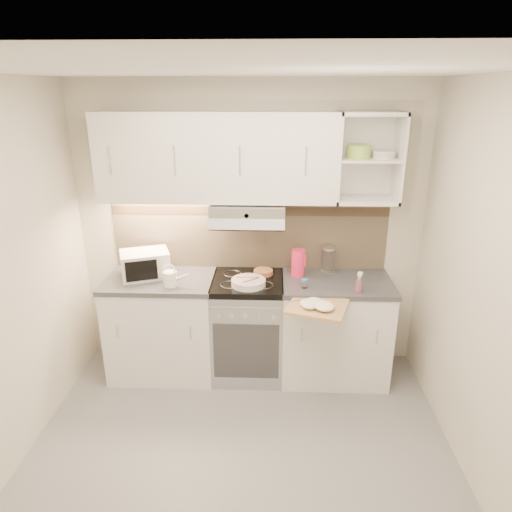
{
  "coord_description": "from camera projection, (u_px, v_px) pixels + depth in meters",
  "views": [
    {
      "loc": [
        0.21,
        -2.44,
        2.4
      ],
      "look_at": [
        0.08,
        0.95,
        1.17
      ],
      "focal_mm": 32.0,
      "sensor_mm": 36.0,
      "label": 1
    }
  ],
  "objects": [
    {
      "name": "microwave",
      "position": [
        145.0,
        264.0,
        3.87
      ],
      "size": [
        0.47,
        0.41,
        0.22
      ],
      "rotation": [
        0.0,
        0.0,
        0.36
      ],
      "color": "silver",
      "rests_on": "worktop_left"
    },
    {
      "name": "worktop_left",
      "position": [
        160.0,
        280.0,
        3.88
      ],
      "size": [
        0.92,
        0.62,
        0.04
      ],
      "primitive_type": "cube",
      "color": "#47474C",
      "rests_on": "base_cabinet_left"
    },
    {
      "name": "spray_bottle",
      "position": [
        359.0,
        284.0,
        3.58
      ],
      "size": [
        0.07,
        0.07,
        0.18
      ],
      "rotation": [
        0.0,
        0.0,
        -0.42
      ],
      "color": "pink",
      "rests_on": "worktop_right"
    },
    {
      "name": "worktop_right",
      "position": [
        337.0,
        283.0,
        3.82
      ],
      "size": [
        0.92,
        0.62,
        0.04
      ],
      "primitive_type": "cube",
      "color": "#47474C",
      "rests_on": "base_cabinet_right"
    },
    {
      "name": "ground",
      "position": [
        240.0,
        463.0,
        3.12
      ],
      "size": [
        3.0,
        3.0,
        0.0
      ],
      "primitive_type": "plane",
      "color": "gray",
      "rests_on": "ground"
    },
    {
      "name": "cutting_board",
      "position": [
        317.0,
        307.0,
        3.42
      ],
      "size": [
        0.52,
        0.49,
        0.02
      ],
      "primitive_type": "cube",
      "rotation": [
        0.0,
        0.0,
        -0.31
      ],
      "color": "tan",
      "rests_on": "base_cabinet_right"
    },
    {
      "name": "bread_loaf",
      "position": [
        263.0,
        272.0,
        3.94
      ],
      "size": [
        0.17,
        0.17,
        0.04
      ],
      "primitive_type": "cylinder",
      "color": "#AF7845",
      "rests_on": "electric_range"
    },
    {
      "name": "spice_jar",
      "position": [
        304.0,
        283.0,
        3.67
      ],
      "size": [
        0.05,
        0.05,
        0.07
      ],
      "rotation": [
        0.0,
        0.0,
        -0.32
      ],
      "color": "white",
      "rests_on": "worktop_right"
    },
    {
      "name": "glass_jar",
      "position": [
        328.0,
        259.0,
        3.97
      ],
      "size": [
        0.12,
        0.12,
        0.23
      ],
      "rotation": [
        0.0,
        0.0,
        0.39
      ],
      "color": "white",
      "rests_on": "worktop_right"
    },
    {
      "name": "room_shell",
      "position": [
        241.0,
        219.0,
        2.91
      ],
      "size": [
        3.04,
        2.84,
        2.52
      ],
      "color": "beige",
      "rests_on": "ground"
    },
    {
      "name": "electric_range",
      "position": [
        248.0,
        327.0,
        4.0
      ],
      "size": [
        0.6,
        0.6,
        0.9
      ],
      "color": "#B7B7BC",
      "rests_on": "ground"
    },
    {
      "name": "plate_stack",
      "position": [
        248.0,
        282.0,
        3.72
      ],
      "size": [
        0.28,
        0.28,
        0.06
      ],
      "rotation": [
        0.0,
        0.0,
        0.24
      ],
      "color": "silver",
      "rests_on": "electric_range"
    },
    {
      "name": "base_cabinet_right",
      "position": [
        334.0,
        330.0,
        3.98
      ],
      "size": [
        0.9,
        0.6,
        0.86
      ],
      "primitive_type": "cube",
      "color": "white",
      "rests_on": "ground"
    },
    {
      "name": "base_cabinet_left",
      "position": [
        164.0,
        327.0,
        4.03
      ],
      "size": [
        0.9,
        0.6,
        0.86
      ],
      "primitive_type": "cube",
      "color": "white",
      "rests_on": "ground"
    },
    {
      "name": "dish_towel",
      "position": [
        315.0,
        303.0,
        3.38
      ],
      "size": [
        0.3,
        0.27,
        0.07
      ],
      "primitive_type": null,
      "rotation": [
        0.0,
        0.0,
        0.24
      ],
      "color": "silver",
      "rests_on": "cutting_board"
    },
    {
      "name": "watering_can",
      "position": [
        171.0,
        278.0,
        3.69
      ],
      "size": [
        0.22,
        0.11,
        0.19
      ],
      "rotation": [
        0.0,
        0.0,
        -0.16
      ],
      "color": "white",
      "rests_on": "worktop_left"
    },
    {
      "name": "pink_pitcher",
      "position": [
        298.0,
        263.0,
        3.88
      ],
      "size": [
        0.13,
        0.12,
        0.23
      ],
      "rotation": [
        0.0,
        0.0,
        -0.2
      ],
      "color": "#FF2659",
      "rests_on": "worktop_right"
    }
  ]
}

